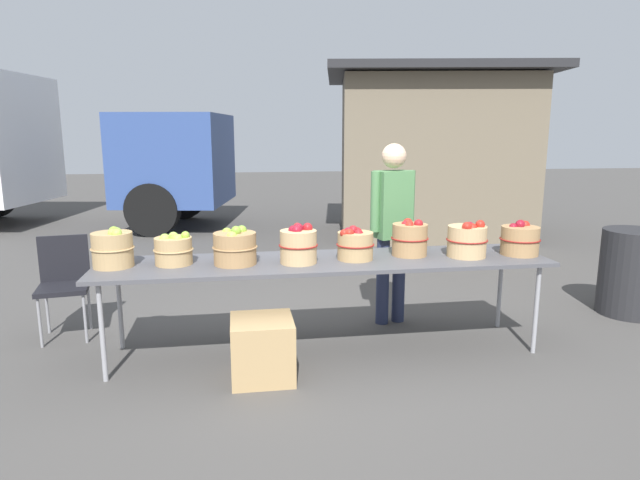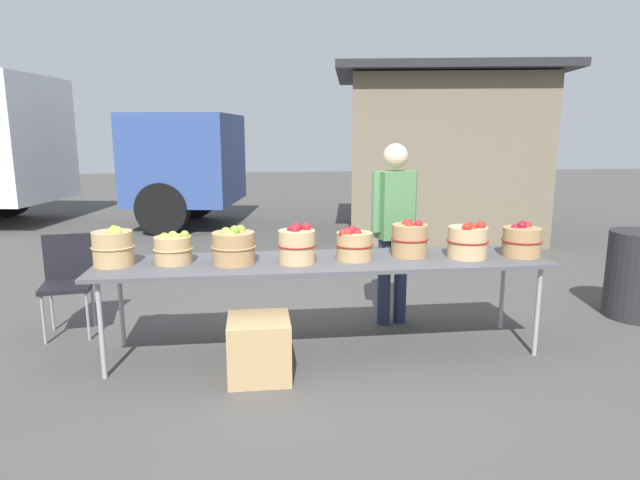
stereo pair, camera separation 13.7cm
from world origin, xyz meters
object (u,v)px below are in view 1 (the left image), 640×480
Objects in this scene: market_table at (326,264)px; apple_basket_green_2 at (235,247)px; apple_basket_red_1 at (355,244)px; vendor_adult at (392,220)px; produce_crate at (262,349)px; apple_basket_green_1 at (173,249)px; apple_basket_red_3 at (467,240)px; apple_basket_green_0 at (113,248)px; trash_barrel at (633,272)px; apple_basket_red_4 at (520,240)px; apple_basket_red_2 at (410,238)px; apple_basket_red_0 at (298,245)px; folding_chair at (64,278)px.

apple_basket_green_2 is (-0.70, -0.02, 0.16)m from market_table.
apple_basket_red_1 reaches higher than market_table.
vendor_adult is 3.73× the size of produce_crate.
apple_basket_green_1 is 2.29m from apple_basket_red_3.
vendor_adult reaches higher than apple_basket_green_1.
apple_basket_green_0 is at bearing -178.52° from apple_basket_green_1.
apple_basket_red_4 is at bearing -161.44° from trash_barrel.
trash_barrel is 3.70m from produce_crate.
apple_basket_red_2 reaches higher than apple_basket_red_4.
apple_basket_red_0 is 1.12m from vendor_adult.
vendor_adult is (2.29, 0.54, 0.07)m from apple_basket_green_0.
apple_basket_green_0 is 1.04× the size of apple_basket_red_2.
apple_basket_red_0 is at bearing -4.16° from apple_basket_green_2.
folding_chair is at bearing 167.41° from apple_basket_red_3.
apple_basket_red_3 is 1.83m from produce_crate.
apple_basket_red_3 is 0.20× the size of vendor_adult.
apple_basket_green_2 reaches higher than market_table.
apple_basket_green_0 is 0.92× the size of apple_basket_green_2.
apple_basket_red_4 is at bearing -1.47° from apple_basket_red_1.
market_table is at bearing 178.28° from apple_basket_red_4.
apple_basket_green_1 is 0.97× the size of apple_basket_red_0.
apple_basket_red_2 reaches higher than apple_basket_green_2.
produce_crate is at bearing -141.63° from market_table.
apple_basket_green_0 is at bearing 176.56° from apple_basket_green_2.
apple_basket_red_2 is at bearing 7.47° from apple_basket_red_0.
apple_basket_red_4 reaches higher than market_table.
apple_basket_red_3 is at bearing 12.34° from produce_crate.
vendor_adult reaches higher than trash_barrel.
apple_basket_red_4 is (1.81, 0.01, -0.02)m from apple_basket_red_0.
apple_basket_red_2 is at bearing 77.36° from vendor_adult.
market_table is 0.72m from apple_basket_green_2.
apple_basket_red_0 reaches higher than apple_basket_red_4.
folding_chair is (-0.99, 0.64, -0.36)m from apple_basket_green_1.
apple_basket_green_0 reaches higher than apple_basket_red_3.
apple_basket_red_0 is at bearing 49.66° from produce_crate.
apple_basket_green_0 reaches higher than apple_basket_green_1.
apple_basket_red_3 is (1.14, -0.05, 0.17)m from market_table.
market_table is at bearing 177.30° from apple_basket_red_3.
apple_basket_green_0 is at bearing 178.59° from apple_basket_red_4.
apple_basket_red_1 is 0.99× the size of apple_basket_red_2.
apple_basket_green_2 is at bearing 179.39° from apple_basket_red_4.
apple_basket_green_1 is 0.94m from apple_basket_red_0.
apple_basket_green_0 is at bearing 178.91° from market_table.
trash_barrel is at bearing 5.12° from apple_basket_green_0.
apple_basket_red_4 is 0.73× the size of produce_crate.
market_table is at bearing -1.09° from apple_basket_green_0.
produce_crate is (-1.22, -0.48, -0.67)m from apple_basket_red_2.
apple_basket_green_2 is 1.52m from vendor_adult.
market_table is 10.93× the size of apple_basket_red_4.
apple_basket_red_0 is at bearing -165.32° from market_table.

